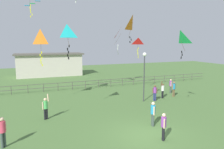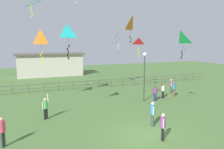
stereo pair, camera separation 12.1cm
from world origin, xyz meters
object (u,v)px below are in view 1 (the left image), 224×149
Objects in this scene: person_3 at (174,88)px; person_6 at (153,112)px; person_2 at (163,90)px; kite_6 at (40,38)px; person_0 at (171,85)px; person_5 at (164,125)px; kite_5 at (180,39)px; kite_0 at (138,42)px; kite_8 at (121,34)px; person_7 at (155,92)px; person_1 at (46,107)px; kite_3 at (67,33)px; person_4 at (2,130)px; lamppost at (144,66)px; kite_4 at (133,23)px.

person_6 reaches higher than person_3.
person_2 is 0.55× the size of kite_6.
person_0 is 0.98× the size of person_5.
kite_5 is at bearing -125.01° from person_3.
person_3 is 0.75× the size of kite_5.
kite_0 is at bearing 81.14° from kite_5.
kite_5 is 11.68m from kite_6.
person_0 is 0.74× the size of kite_5.
person_7 is at bearing -88.30° from kite_8.
person_2 is at bearing 9.45° from person_1.
kite_3 is (-11.61, -2.87, 5.29)m from person_0.
kite_8 is (-0.22, 7.53, 5.62)m from person_7.
person_5 reaches higher than person_7.
kite_8 reaches higher than person_4.
kite_6 is at bearing 146.27° from kite_5.
person_3 is (1.43, 0.11, 0.02)m from person_2.
kite_8 is at bearing 112.96° from person_3.
kite_3 reaches higher than person_3.
kite_3 is at bearing 137.12° from person_6.
kite_8 reaches higher than kite_0.
kite_5 is at bearing 44.02° from person_5.
person_6 is 11.52m from kite_6.
person_2 is 1.07× the size of person_6.
person_5 is 0.96× the size of person_6.
person_3 is at bearing 49.33° from person_5.
kite_0 reaches higher than person_0.
kite_8 reaches higher than person_1.
person_4 reaches higher than person_2.
person_0 is 0.64× the size of kite_0.
person_1 is 4.26m from person_4.
kite_3 is (-9.51, -1.35, 5.31)m from person_2.
person_3 is at bearing -73.69° from kite_0.
lamppost reaches higher than person_1.
person_7 is (1.07, -0.24, -2.46)m from lamppost.
person_5 reaches higher than person_3.
person_2 is 6.94m from kite_0.
person_2 is at bearing -89.55° from kite_0.
kite_0 reaches higher than person_7.
kite_4 is 6.39m from kite_8.
person_7 is 7.46m from kite_0.
person_2 is 0.67× the size of kite_4.
lamppost is 2.34× the size of person_4.
person_3 reaches higher than person_7.
person_6 is 9.33m from kite_4.
person_5 is 0.61× the size of kite_4.
kite_8 is (3.29, 12.74, 5.55)m from person_6.
person_2 is 12.48m from kite_6.
lamppost reaches higher than person_5.
kite_3 is at bearing -171.91° from person_2.
lamppost is 2.80× the size of person_6.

